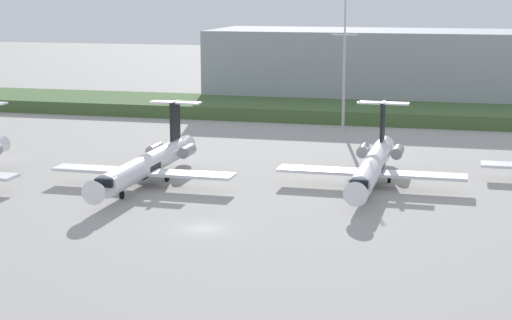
# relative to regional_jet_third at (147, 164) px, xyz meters

# --- Properties ---
(ground_plane) EXTENTS (500.00, 500.00, 0.00)m
(ground_plane) POSITION_rel_regional_jet_third_xyz_m (13.02, 12.38, -2.54)
(ground_plane) COLOR #9E9B96
(grass_berm) EXTENTS (320.00, 20.00, 2.40)m
(grass_berm) POSITION_rel_regional_jet_third_xyz_m (13.02, 62.21, -1.33)
(grass_berm) COLOR #426033
(grass_berm) RESTS_ON ground
(regional_jet_third) EXTENTS (22.81, 31.00, 9.00)m
(regional_jet_third) POSITION_rel_regional_jet_third_xyz_m (0.00, 0.00, 0.00)
(regional_jet_third) COLOR white
(regional_jet_third) RESTS_ON ground
(regional_jet_fourth) EXTENTS (22.81, 31.00, 9.00)m
(regional_jet_fourth) POSITION_rel_regional_jet_third_xyz_m (27.08, 6.30, 0.00)
(regional_jet_fourth) COLOR white
(regional_jet_fourth) RESTS_ON ground
(antenna_mast) EXTENTS (4.40, 0.50, 24.93)m
(antenna_mast) POSITION_rel_regional_jet_third_xyz_m (17.43, 45.98, 7.78)
(antenna_mast) COLOR #B2B2B7
(antenna_mast) RESTS_ON ground
(distant_hangar) EXTENTS (69.60, 26.42, 15.43)m
(distant_hangar) POSITION_rel_regional_jet_third_xyz_m (18.99, 83.65, 5.18)
(distant_hangar) COLOR #9EA3AD
(distant_hangar) RESTS_ON ground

